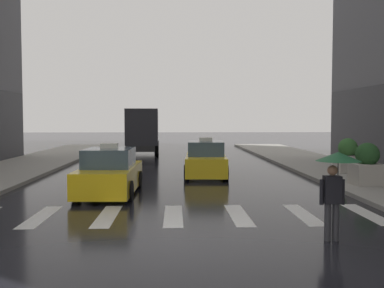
% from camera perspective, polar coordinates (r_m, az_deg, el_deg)
% --- Properties ---
extents(ground_plane, '(160.00, 160.00, 0.00)m').
position_cam_1_polar(ground_plane, '(9.44, -2.46, -13.07)').
color(ground_plane, black).
extents(crosswalk_markings, '(11.30, 2.80, 0.01)m').
position_cam_1_polar(crosswalk_markings, '(12.34, -2.40, -9.14)').
color(crosswalk_markings, silver).
rests_on(crosswalk_markings, ground).
extents(taxi_lead, '(2.03, 4.59, 1.80)m').
position_cam_1_polar(taxi_lead, '(15.93, -10.49, -3.76)').
color(taxi_lead, yellow).
rests_on(taxi_lead, ground).
extents(taxi_second, '(2.11, 4.62, 1.80)m').
position_cam_1_polar(taxi_second, '(20.62, 1.78, -2.13)').
color(taxi_second, yellow).
rests_on(taxi_second, ground).
extents(box_truck, '(2.47, 7.60, 3.35)m').
position_cam_1_polar(box_truck, '(33.14, -6.30, 1.82)').
color(box_truck, '#2D2D2D').
rests_on(box_truck, ground).
extents(pedestrian_with_umbrella, '(0.96, 0.96, 1.94)m').
position_cam_1_polar(pedestrian_with_umbrella, '(10.09, 18.00, -3.37)').
color(pedestrian_with_umbrella, '#333338').
rests_on(pedestrian_with_umbrella, ground).
extents(planter_near_corner, '(1.10, 1.10, 1.60)m').
position_cam_1_polar(planter_near_corner, '(18.19, 21.56, -2.61)').
color(planter_near_corner, '#A8A399').
rests_on(planter_near_corner, curb_right).
extents(planter_mid_block, '(1.10, 1.10, 1.60)m').
position_cam_1_polar(planter_mid_block, '(22.11, 19.35, -1.57)').
color(planter_mid_block, '#A8A399').
rests_on(planter_mid_block, curb_right).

